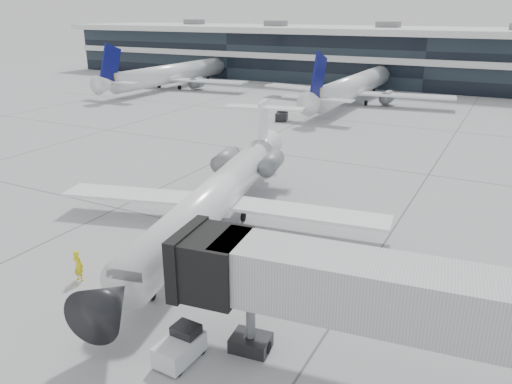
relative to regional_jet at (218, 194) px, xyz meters
The scene contains 10 objects.
ground 2.87m from the regional_jet, 36.80° to the right, with size 220.00×220.00×0.00m, color #99999C.
terminal 81.07m from the regional_jet, 89.07° to the left, with size 170.00×22.00×10.00m, color black.
bg_jet_left 69.51m from the regional_jet, 128.96° to the left, with size 32.00×40.00×9.60m, color white, non-canonical shape.
bg_jet_center 54.48m from the regional_jet, 97.06° to the left, with size 32.00×40.00×9.60m, color white, non-canonical shape.
regional_jet is the anchor object (origin of this frame).
jet_bridge 18.35m from the regional_jet, 35.04° to the right, with size 17.47×5.39×5.61m.
ramp_worker 10.87m from the regional_jet, 105.59° to the right, with size 0.69×0.45×1.88m, color yellow.
baggage_tug 14.81m from the regional_jet, 64.75° to the right, with size 1.45×2.34×1.45m.
traffic_cone 6.12m from the regional_jet, 147.23° to the left, with size 0.54×0.54×0.61m.
far_tug 36.88m from the regional_jet, 107.94° to the left, with size 2.17×2.85×1.61m.
Camera 1 is at (16.38, -26.90, 14.51)m, focal length 35.00 mm.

